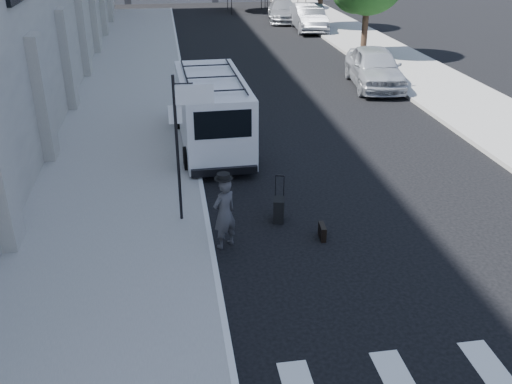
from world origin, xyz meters
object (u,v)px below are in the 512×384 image
object	(u,v)px
briefcase	(322,232)
businessman	(224,213)
parked_car_a	(375,67)
suitcase	(279,209)
parked_car_b	(309,17)
parked_car_c	(283,11)
cargo_van	(212,111)

from	to	relation	value
briefcase	businessman	bearing A→B (deg)	-175.69
briefcase	parked_car_a	bearing A→B (deg)	69.98
suitcase	parked_car_b	size ratio (longest dim) A/B	0.22
businessman	parked_car_c	distance (m)	31.76
businessman	cargo_van	xyz separation A→B (m)	(0.29, 6.41, 0.34)
briefcase	suitcase	distance (m)	1.30
parked_car_a	parked_car_b	xyz separation A→B (m)	(0.53, 14.19, -0.00)
parked_car_a	suitcase	bearing A→B (deg)	-112.14
suitcase	briefcase	bearing A→B (deg)	-36.51
businessman	parked_car_b	size ratio (longest dim) A/B	0.32
parked_car_a	parked_car_c	bearing A→B (deg)	98.42
briefcase	parked_car_c	distance (m)	31.30
suitcase	parked_car_b	bearing A→B (deg)	88.77
parked_car_b	cargo_van	bearing A→B (deg)	-108.51
parked_car_a	parked_car_c	xyz separation A→B (m)	(-0.39, 18.24, -0.12)
parked_car_c	suitcase	bearing A→B (deg)	-93.99
parked_car_b	suitcase	bearing A→B (deg)	-101.92
businessman	parked_car_b	xyz separation A→B (m)	(8.48, 26.79, 0.02)
businessman	parked_car_b	bearing A→B (deg)	-142.01
cargo_van	parked_car_b	world-z (taller)	cargo_van
businessman	suitcase	xyz separation A→B (m)	(1.43, 1.00, -0.53)
businessman	briefcase	size ratio (longest dim) A/B	3.78
suitcase	parked_car_c	xyz separation A→B (m)	(6.13, 29.84, 0.43)
parked_car_c	parked_car_a	bearing A→B (deg)	-81.16
suitcase	parked_car_a	bearing A→B (deg)	74.71
parked_car_b	parked_car_c	xyz separation A→B (m)	(-0.92, 4.05, -0.11)
parked_car_a	parked_car_b	size ratio (longest dim) A/B	0.97
cargo_van	parked_car_b	xyz separation A→B (m)	(8.19, 20.38, -0.32)
suitcase	parked_car_c	bearing A→B (deg)	92.45
parked_car_b	parked_car_c	distance (m)	4.16
briefcase	parked_car_c	size ratio (longest dim) A/B	0.09
briefcase	cargo_van	world-z (taller)	cargo_van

